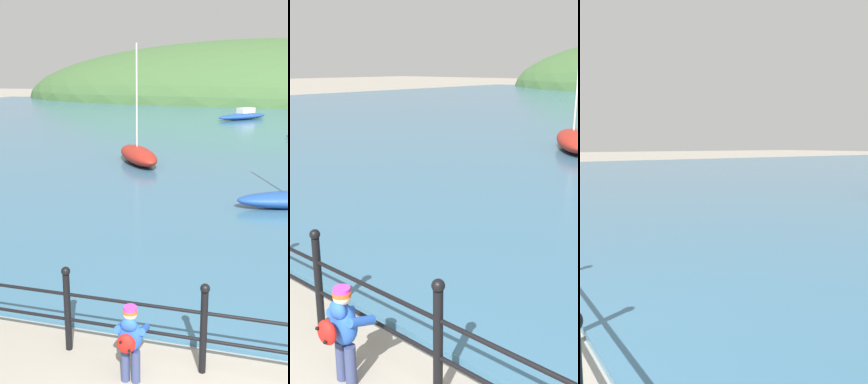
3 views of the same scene
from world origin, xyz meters
TOP-DOWN VIEW (x-y plane):
  - iron_railing at (-0.27, 1.50)m, footprint 7.39×0.12m
  - child_in_coat at (-1.09, 1.07)m, footprint 0.39×0.54m
  - boat_far_right at (-4.72, 13.90)m, footprint 2.90×3.69m

SIDE VIEW (x-z plane):
  - boat_far_right at x=-4.72m, z-range -1.90..2.80m
  - child_in_coat at x=-1.09m, z-range 0.10..1.11m
  - iron_railing at x=-0.27m, z-range 0.04..1.25m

